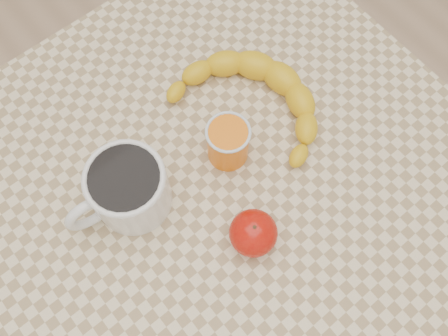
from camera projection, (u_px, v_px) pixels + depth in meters
ground at (224, 263)px, 1.49m from camera, size 3.00×3.00×0.00m
table at (224, 190)px, 0.87m from camera, size 0.80×0.80×0.75m
coffee_mug at (127, 189)px, 0.73m from camera, size 0.17×0.13×0.10m
orange_juice_glass at (228, 142)px, 0.77m from camera, size 0.07×0.07×0.08m
apple at (253, 233)px, 0.72m from camera, size 0.08×0.08×0.07m
banana at (254, 102)px, 0.81m from camera, size 0.32×0.38×0.05m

